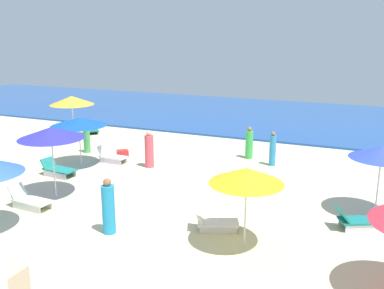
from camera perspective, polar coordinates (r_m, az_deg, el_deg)
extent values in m
plane|color=beige|center=(12.04, -22.43, -15.86)|extent=(60.00, 60.00, 0.00)
cube|color=#204D9A|center=(31.45, 8.43, 3.79)|extent=(60.00, 14.22, 0.12)
cylinder|color=silver|center=(15.53, 23.10, -5.07)|extent=(0.05, 0.05, 1.93)
cone|color=blue|center=(15.21, 23.53, -0.95)|extent=(2.03, 2.03, 0.39)
cube|color=silver|center=(14.36, 21.73, -10.16)|extent=(1.14, 0.59, 0.24)
cube|color=silver|center=(14.80, 20.87, -9.33)|extent=(1.14, 0.59, 0.24)
cube|color=#17746C|center=(14.52, 21.35, -9.20)|extent=(1.52, 1.18, 0.06)
cube|color=#17746C|center=(14.19, 19.04, -8.62)|extent=(0.58, 0.69, 0.45)
cylinder|color=silver|center=(25.28, -15.24, 2.89)|extent=(0.05, 0.05, 1.93)
cone|color=gold|center=(25.07, -15.42, 5.58)|extent=(2.42, 2.42, 0.48)
cube|color=silver|center=(26.56, -13.59, 1.61)|extent=(0.91, 0.82, 0.18)
cube|color=silver|center=(26.67, -12.41, 1.73)|extent=(0.91, 0.82, 0.18)
cube|color=#1B6959|center=(26.58, -13.02, 1.93)|extent=(1.42, 1.37, 0.06)
cube|color=#1B6959|center=(27.13, -13.31, 2.57)|extent=(0.65, 0.67, 0.41)
cylinder|color=silver|center=(12.29, 6.96, -9.19)|extent=(0.05, 0.05, 1.89)
cone|color=gold|center=(11.87, 7.13, -4.05)|extent=(2.05, 2.05, 0.43)
cube|color=silver|center=(13.31, 3.46, -11.14)|extent=(1.05, 0.46, 0.21)
cube|color=silver|center=(13.77, 3.37, -10.22)|extent=(1.05, 0.46, 0.21)
cube|color=white|center=(13.49, 3.42, -10.16)|extent=(1.38, 1.03, 0.06)
cube|color=white|center=(13.38, 0.96, -9.27)|extent=(0.51, 0.65, 0.48)
cylinder|color=silver|center=(16.45, -17.58, -2.98)|extent=(0.05, 0.05, 2.21)
cone|color=#2F2ED7|center=(16.11, -17.94, 1.46)|extent=(2.32, 2.32, 0.41)
cube|color=silver|center=(15.84, -20.81, -7.72)|extent=(1.25, 0.12, 0.25)
cube|color=silver|center=(16.17, -19.42, -7.12)|extent=(1.25, 0.12, 0.25)
cube|color=silver|center=(15.95, -20.16, -6.90)|extent=(1.43, 0.72, 0.06)
cube|color=silver|center=(16.33, -21.79, -5.70)|extent=(0.36, 0.62, 0.48)
cylinder|color=silver|center=(20.04, -14.39, -0.18)|extent=(0.05, 0.05, 1.85)
cone|color=blue|center=(19.79, -14.59, 2.91)|extent=(2.46, 2.46, 0.36)
cube|color=silver|center=(20.23, -10.60, -2.19)|extent=(1.13, 0.05, 0.25)
cube|color=silver|center=(20.61, -9.84, -1.83)|extent=(1.13, 0.05, 0.25)
cube|color=white|center=(20.38, -10.24, -1.60)|extent=(1.26, 0.59, 0.06)
cube|color=white|center=(20.63, -11.59, -0.77)|extent=(0.28, 0.55, 0.50)
cube|color=silver|center=(18.90, -17.49, -3.81)|extent=(1.26, 0.18, 0.25)
cube|color=silver|center=(19.27, -16.24, -3.36)|extent=(1.26, 0.18, 0.25)
cube|color=#1F8173|center=(19.04, -16.89, -3.14)|extent=(1.47, 0.83, 0.06)
cube|color=#1F8173|center=(19.44, -18.26, -2.28)|extent=(0.36, 0.67, 0.42)
cylinder|color=#EB4F60|center=(19.38, -5.61, -0.89)|extent=(0.42, 0.42, 1.45)
sphere|color=beige|center=(19.18, -5.67, 1.51)|extent=(0.24, 0.24, 0.24)
cylinder|color=#2F8CC2|center=(19.86, 10.47, -0.80)|extent=(0.40, 0.40, 1.37)
sphere|color=#975C4C|center=(19.67, 10.58, 1.39)|extent=(0.20, 0.20, 0.20)
cylinder|color=#49B058|center=(22.25, -13.58, 0.60)|extent=(0.47, 0.47, 1.29)
sphere|color=#996A45|center=(22.09, -13.69, 2.51)|extent=(0.25, 0.25, 0.25)
cylinder|color=#218BC3|center=(13.32, -10.85, -8.33)|extent=(0.53, 0.53, 1.50)
sphere|color=#946043|center=(13.02, -11.03, -4.86)|extent=(0.24, 0.24, 0.24)
cylinder|color=green|center=(20.82, 7.47, -0.03)|extent=(0.50, 0.50, 1.33)
sphere|color=#956242|center=(20.64, 7.54, 2.01)|extent=(0.21, 0.21, 0.21)
cube|color=red|center=(21.37, -9.05, -1.12)|extent=(0.66, 0.65, 0.30)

